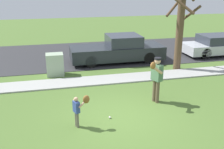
% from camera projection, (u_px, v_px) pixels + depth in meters
% --- Properties ---
extents(ground_plane, '(48.00, 48.00, 0.00)m').
position_uv_depth(ground_plane, '(101.00, 81.00, 12.07)').
color(ground_plane, '#4C6B2D').
extents(sidewalk_strip, '(36.00, 1.20, 0.06)m').
position_uv_depth(sidewalk_strip, '(101.00, 80.00, 12.15)').
color(sidewalk_strip, '#A3A39E').
rests_on(sidewalk_strip, ground).
extents(road_surface, '(36.00, 6.80, 0.02)m').
position_uv_depth(road_surface, '(85.00, 54.00, 16.76)').
color(road_surface, '#2D2D30').
rests_on(road_surface, ground).
extents(person_adult, '(0.65, 0.79, 1.72)m').
position_uv_depth(person_adult, '(156.00, 75.00, 9.64)').
color(person_adult, brown).
rests_on(person_adult, ground).
extents(person_child, '(0.54, 0.34, 1.05)m').
position_uv_depth(person_child, '(79.00, 107.00, 8.06)').
color(person_child, '#6B6656').
rests_on(person_child, ground).
extents(baseball, '(0.07, 0.07, 0.07)m').
position_uv_depth(baseball, '(110.00, 117.00, 8.76)').
color(baseball, white).
rests_on(baseball, ground).
extents(utility_cabinet, '(0.81, 0.66, 1.07)m').
position_uv_depth(utility_cabinet, '(55.00, 65.00, 12.73)').
color(utility_cabinet, '#9EB293').
rests_on(utility_cabinet, ground).
extents(street_tree_near, '(1.84, 1.88, 4.23)m').
position_uv_depth(street_tree_near, '(180.00, 25.00, 13.07)').
color(street_tree_near, brown).
rests_on(street_tree_near, ground).
extents(parked_pickup_dark, '(5.20, 1.95, 1.48)m').
position_uv_depth(parked_pickup_dark, '(118.00, 50.00, 15.00)').
color(parked_pickup_dark, '#23282D').
rests_on(parked_pickup_dark, road_surface).
extents(parked_sedan_silver, '(4.60, 1.80, 1.23)m').
position_uv_depth(parked_sedan_silver, '(220.00, 45.00, 16.43)').
color(parked_sedan_silver, silver).
rests_on(parked_sedan_silver, road_surface).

